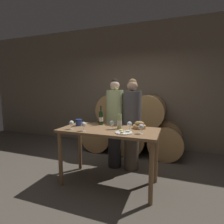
% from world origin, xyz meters
% --- Properties ---
extents(ground_plane, '(10.00, 10.00, 0.00)m').
position_xyz_m(ground_plane, '(0.00, 0.00, 0.00)').
color(ground_plane, '#564F44').
extents(stone_wall_back, '(10.00, 0.12, 3.20)m').
position_xyz_m(stone_wall_back, '(0.00, 2.15, 1.60)').
color(stone_wall_back, gray).
rests_on(stone_wall_back, ground_plane).
extents(barrel_stack, '(2.36, 0.89, 1.41)m').
position_xyz_m(barrel_stack, '(-0.00, 1.58, 0.63)').
color(barrel_stack, tan).
rests_on(barrel_stack, ground_plane).
extents(tasting_table, '(1.53, 0.72, 0.91)m').
position_xyz_m(tasting_table, '(0.00, 0.00, 0.78)').
color(tasting_table, olive).
rests_on(tasting_table, ground_plane).
extents(person_left, '(0.32, 0.32, 1.72)m').
position_xyz_m(person_left, '(-0.12, 0.64, 0.88)').
color(person_left, '#232326').
rests_on(person_left, ground_plane).
extents(person_right, '(0.33, 0.33, 1.72)m').
position_xyz_m(person_right, '(0.22, 0.64, 0.88)').
color(person_right, '#4C4238').
rests_on(person_right, ground_plane).
extents(wine_bottle_red, '(0.07, 0.07, 0.33)m').
position_xyz_m(wine_bottle_red, '(-0.25, 0.26, 1.03)').
color(wine_bottle_red, '#193819').
rests_on(wine_bottle_red, tasting_table).
extents(wine_bottle_white, '(0.07, 0.07, 0.33)m').
position_xyz_m(wine_bottle_white, '(0.15, 0.07, 1.03)').
color(wine_bottle_white, '#ADBC7F').
rests_on(wine_bottle_white, tasting_table).
extents(blue_crock, '(0.11, 0.11, 0.11)m').
position_xyz_m(blue_crock, '(-0.57, 0.05, 0.97)').
color(blue_crock, navy).
rests_on(blue_crock, tasting_table).
extents(bread_basket, '(0.20, 0.20, 0.12)m').
position_xyz_m(bread_basket, '(0.44, 0.19, 0.95)').
color(bread_basket, '#A87F4C').
rests_on(bread_basket, tasting_table).
extents(cheese_plate, '(0.25, 0.25, 0.04)m').
position_xyz_m(cheese_plate, '(0.29, -0.17, 0.92)').
color(cheese_plate, white).
rests_on(cheese_plate, tasting_table).
extents(wine_glass_far_left, '(0.07, 0.07, 0.14)m').
position_xyz_m(wine_glass_far_left, '(-0.54, -0.22, 1.00)').
color(wine_glass_far_left, white).
rests_on(wine_glass_far_left, tasting_table).
extents(wine_glass_left, '(0.07, 0.07, 0.14)m').
position_xyz_m(wine_glass_left, '(-0.31, -0.25, 1.00)').
color(wine_glass_left, white).
rests_on(wine_glass_left, tasting_table).
extents(wine_glass_center, '(0.07, 0.07, 0.14)m').
position_xyz_m(wine_glass_center, '(0.05, -0.01, 1.00)').
color(wine_glass_center, white).
rests_on(wine_glass_center, tasting_table).
extents(wine_glass_right, '(0.07, 0.07, 0.14)m').
position_xyz_m(wine_glass_right, '(0.33, 0.02, 1.00)').
color(wine_glass_right, white).
rests_on(wine_glass_right, tasting_table).
extents(wine_glass_far_right, '(0.07, 0.07, 0.14)m').
position_xyz_m(wine_glass_far_right, '(0.53, -0.12, 1.00)').
color(wine_glass_far_right, white).
rests_on(wine_glass_far_right, tasting_table).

